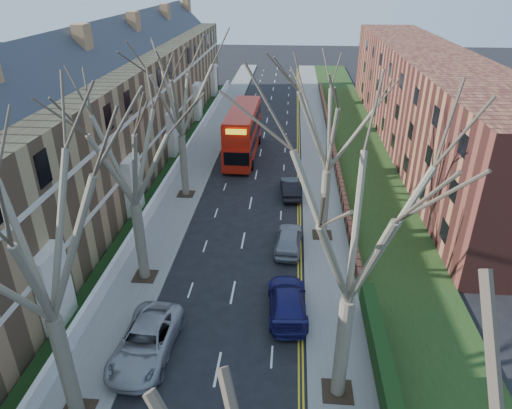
# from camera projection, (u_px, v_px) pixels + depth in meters

# --- Properties ---
(pavement_left) EXTENTS (3.00, 102.00, 0.12)m
(pavement_left) POSITION_uv_depth(u_px,v_px,m) (205.00, 151.00, 49.24)
(pavement_left) COLOR slate
(pavement_left) RESTS_ON ground
(pavement_right) EXTENTS (3.00, 102.00, 0.12)m
(pavement_right) POSITION_uv_depth(u_px,v_px,m) (317.00, 154.00, 48.39)
(pavement_right) COLOR slate
(pavement_right) RESTS_ON ground
(terrace_left) EXTENTS (9.70, 78.00, 13.60)m
(terrace_left) POSITION_uv_depth(u_px,v_px,m) (100.00, 121.00, 40.18)
(terrace_left) COLOR #97714D
(terrace_left) RESTS_ON ground
(flats_right) EXTENTS (13.97, 54.00, 10.00)m
(flats_right) POSITION_uv_depth(u_px,v_px,m) (426.00, 100.00, 48.90)
(flats_right) COLOR brown
(flats_right) RESTS_ON ground
(front_wall_left) EXTENTS (0.30, 78.00, 1.00)m
(front_wall_left) POSITION_uv_depth(u_px,v_px,m) (172.00, 174.00, 42.00)
(front_wall_left) COLOR white
(front_wall_left) RESTS_ON ground
(grass_verge_right) EXTENTS (6.00, 102.00, 0.06)m
(grass_verge_right) POSITION_uv_depth(u_px,v_px,m) (360.00, 154.00, 48.04)
(grass_verge_right) COLOR #1B3714
(grass_verge_right) RESTS_ON ground
(tree_left_mid) EXTENTS (10.50, 10.50, 14.71)m
(tree_left_mid) POSITION_uv_depth(u_px,v_px,m) (29.00, 224.00, 15.60)
(tree_left_mid) COLOR #68604A
(tree_left_mid) RESTS_ON ground
(tree_left_far) EXTENTS (10.15, 10.15, 14.22)m
(tree_left_far) POSITION_uv_depth(u_px,v_px,m) (127.00, 138.00, 24.62)
(tree_left_far) COLOR #68604A
(tree_left_far) RESTS_ON ground
(tree_left_dist) EXTENTS (10.50, 10.50, 14.71)m
(tree_left_dist) POSITION_uv_depth(u_px,v_px,m) (178.00, 84.00, 35.13)
(tree_left_dist) COLOR #68604A
(tree_left_dist) RESTS_ON ground
(tree_right_mid) EXTENTS (10.50, 10.50, 14.71)m
(tree_right_mid) POSITION_uv_depth(u_px,v_px,m) (358.00, 209.00, 16.57)
(tree_right_mid) COLOR #68604A
(tree_right_mid) RESTS_ON ground
(tree_right_far) EXTENTS (10.15, 10.15, 14.22)m
(tree_right_far) POSITION_uv_depth(u_px,v_px,m) (331.00, 112.00, 29.15)
(tree_right_far) COLOR #68604A
(tree_right_far) RESTS_ON ground
(double_decker_bus) EXTENTS (3.14, 11.80, 4.89)m
(double_decker_bus) POSITION_uv_depth(u_px,v_px,m) (243.00, 133.00, 47.03)
(double_decker_bus) COLOR #B21A0C
(double_decker_bus) RESTS_ON ground
(car_left_far) EXTENTS (2.90, 5.83, 1.59)m
(car_left_far) POSITION_uv_depth(u_px,v_px,m) (146.00, 342.00, 22.74)
(car_left_far) COLOR #9E9EA3
(car_left_far) RESTS_ON ground
(car_right_near) EXTENTS (2.48, 5.39, 1.53)m
(car_right_near) POSITION_uv_depth(u_px,v_px,m) (287.00, 301.00, 25.61)
(car_right_near) COLOR navy
(car_right_near) RESTS_ON ground
(car_right_mid) EXTENTS (2.09, 4.63, 1.54)m
(car_right_mid) POSITION_uv_depth(u_px,v_px,m) (289.00, 239.00, 31.55)
(car_right_mid) COLOR gray
(car_right_mid) RESTS_ON ground
(car_right_far) EXTENTS (1.92, 4.52, 1.45)m
(car_right_far) POSITION_uv_depth(u_px,v_px,m) (290.00, 188.00, 39.15)
(car_right_far) COLOR black
(car_right_far) RESTS_ON ground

